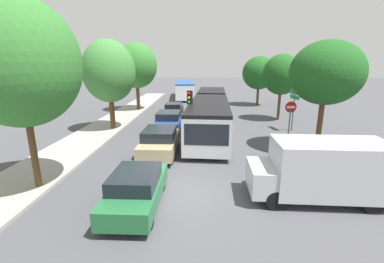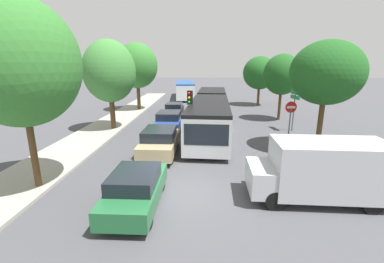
{
  "view_description": "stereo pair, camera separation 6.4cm",
  "coord_description": "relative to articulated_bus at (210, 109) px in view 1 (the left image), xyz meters",
  "views": [
    {
      "loc": [
        0.61,
        -9.4,
        4.99
      ],
      "look_at": [
        0.2,
        5.24,
        1.2
      ],
      "focal_mm": 24.0,
      "sensor_mm": 36.0,
      "label": 1
    },
    {
      "loc": [
        0.68,
        -9.4,
        4.99
      ],
      "look_at": [
        0.2,
        5.24,
        1.2
      ],
      "focal_mm": 24.0,
      "sensor_mm": 36.0,
      "label": 2
    }
  ],
  "objects": [
    {
      "name": "tree_right_mid",
      "position": [
        6.52,
        2.88,
        2.68
      ],
      "size": [
        3.35,
        3.35,
        6.0
      ],
      "color": "#51381E",
      "rests_on": "ground"
    },
    {
      "name": "ground_plane",
      "position": [
        -1.54,
        -11.68,
        -1.48
      ],
      "size": [
        200.0,
        200.0,
        0.0
      ],
      "primitive_type": "plane",
      "color": "#47474C"
    },
    {
      "name": "tree_right_far",
      "position": [
        6.6,
        11.99,
        2.47
      ],
      "size": [
        4.15,
        4.15,
        6.09
      ],
      "color": "#51381E",
      "rests_on": "ground"
    },
    {
      "name": "tree_right_near",
      "position": [
        6.21,
        -6.1,
        2.99
      ],
      "size": [
        4.02,
        4.02,
        6.39
      ],
      "color": "#51381E",
      "rests_on": "ground"
    },
    {
      "name": "kerb_strip_left",
      "position": [
        -8.62,
        3.87,
        -1.41
      ],
      "size": [
        3.2,
        41.08,
        0.14
      ],
      "primitive_type": "cube",
      "color": "#9E998E",
      "rests_on": "ground"
    },
    {
      "name": "city_bus_rear",
      "position": [
        -3.31,
        19.41,
        -0.04
      ],
      "size": [
        3.45,
        11.74,
        2.49
      ],
      "rotation": [
        0.0,
        0.0,
        1.65
      ],
      "color": "silver",
      "rests_on": "ground"
    },
    {
      "name": "tree_left_mid",
      "position": [
        -7.75,
        -1.44,
        3.05
      ],
      "size": [
        3.93,
        3.93,
        6.88
      ],
      "color": "#51381E",
      "rests_on": "ground"
    },
    {
      "name": "tree_left_far",
      "position": [
        -7.81,
        7.62,
        3.45
      ],
      "size": [
        4.48,
        4.48,
        7.39
      ],
      "color": "#51381E",
      "rests_on": "ground"
    },
    {
      "name": "no_entry_sign",
      "position": [
        4.78,
        -5.11,
        0.4
      ],
      "size": [
        0.7,
        0.08,
        2.82
      ],
      "rotation": [
        0.0,
        0.0,
        -1.57
      ],
      "color": "#56595E",
      "rests_on": "ground"
    },
    {
      "name": "white_van",
      "position": [
        3.71,
        -12.05,
        -0.24
      ],
      "size": [
        5.07,
        2.16,
        2.31
      ],
      "rotation": [
        0.0,
        0.0,
        3.1
      ],
      "color": "#B7BABF",
      "rests_on": "ground"
    },
    {
      "name": "queued_car_blue",
      "position": [
        -3.27,
        -1.58,
        -0.71
      ],
      "size": [
        1.91,
        4.39,
        1.52
      ],
      "rotation": [
        0.0,
        0.0,
        1.56
      ],
      "color": "#284799",
      "rests_on": "ground"
    },
    {
      "name": "queued_car_green",
      "position": [
        -3.15,
        -12.74,
        -0.78
      ],
      "size": [
        1.74,
        4.0,
        1.38
      ],
      "rotation": [
        0.0,
        0.0,
        1.56
      ],
      "color": "#236638",
      "rests_on": "ground"
    },
    {
      "name": "queued_car_black",
      "position": [
        -3.45,
        4.12,
        -0.79
      ],
      "size": [
        1.72,
        3.94,
        1.36
      ],
      "rotation": [
        0.0,
        0.0,
        1.56
      ],
      "color": "black",
      "rests_on": "ground"
    },
    {
      "name": "direction_sign_post",
      "position": [
        6.37,
        -1.25,
        1.09
      ],
      "size": [
        0.23,
        1.4,
        3.6
      ],
      "rotation": [
        0.0,
        0.0,
        3.26
      ],
      "color": "#56595E",
      "rests_on": "ground"
    },
    {
      "name": "traffic_light",
      "position": [
        -1.55,
        -4.41,
        1.02
      ],
      "size": [
        0.38,
        0.4,
        3.4
      ],
      "rotation": [
        0.0,
        0.0,
        -1.92
      ],
      "color": "#56595E",
      "rests_on": "ground"
    },
    {
      "name": "tree_left_near",
      "position": [
        -7.59,
        -11.53,
        3.47
      ],
      "size": [
        4.37,
        4.37,
        7.48
      ],
      "color": "#51381E",
      "rests_on": "ground"
    },
    {
      "name": "queued_car_tan",
      "position": [
        -3.15,
        -7.09,
        -0.7
      ],
      "size": [
        1.93,
        4.44,
        1.53
      ],
      "rotation": [
        0.0,
        0.0,
        1.56
      ],
      "color": "tan",
      "rests_on": "ground"
    },
    {
      "name": "articulated_bus",
      "position": [
        0.0,
        0.0,
        0.0
      ],
      "size": [
        3.69,
        17.4,
        2.56
      ],
      "rotation": [
        0.0,
        0.0,
        -1.63
      ],
      "color": "silver",
      "rests_on": "ground"
    }
  ]
}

